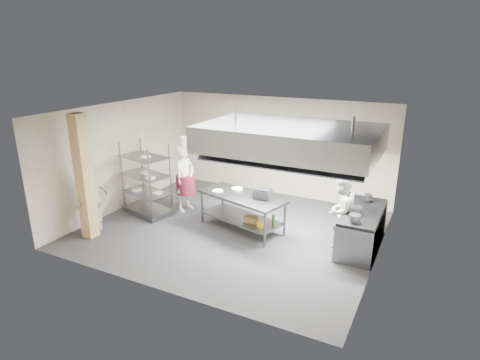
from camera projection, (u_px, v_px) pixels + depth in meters
The scene contains 23 objects.
floor at pixel (232, 229), 10.17m from camera, with size 7.00×7.00×0.00m, color #28282A.
ceiling at pixel (232, 110), 9.23m from camera, with size 7.00×7.00×0.00m, color silver.
wall_back at pixel (278, 147), 12.24m from camera, with size 7.00×7.00×0.00m, color tan.
wall_left at pixel (122, 156), 11.20m from camera, with size 6.00×6.00×0.00m, color tan.
wall_right at pixel (383, 195), 8.20m from camera, with size 6.00×6.00×0.00m, color tan.
column at pixel (84, 177), 9.34m from camera, with size 0.30×0.30×3.00m, color #DCB271.
exhaust_hood at pixel (290, 138), 9.20m from camera, with size 4.00×2.50×0.60m, color gray.
hood_strip_a at pixel (254, 148), 9.69m from camera, with size 1.60×0.12×0.04m, color white.
hood_strip_b at pixel (327, 156), 8.91m from camera, with size 1.60×0.12×0.04m, color white.
wall_shelf at pixel (335, 155), 11.33m from camera, with size 1.50×0.28×0.04m, color gray.
island at pixel (242, 212), 10.04m from camera, with size 2.25×0.94×0.91m, color slate, non-canonical shape.
island_worktop at pixel (242, 196), 9.91m from camera, with size 2.25×0.94×0.06m, color gray.
island_undershelf at pixel (242, 218), 10.09m from camera, with size 2.07×0.84×0.04m, color slate.
pass_rack at pixel (146, 179), 10.84m from camera, with size 1.33×0.78×2.00m, color gray, non-canonical shape.
cooking_range at pixel (362, 230), 9.14m from camera, with size 0.80×2.00×0.84m, color slate.
range_top at pixel (363, 212), 9.00m from camera, with size 0.78×1.96×0.06m, color black.
chef_head at pixel (185, 179), 11.09m from camera, with size 0.68×0.44×1.86m, color silver.
chef_line at pixel (341, 211), 9.09m from camera, with size 0.82×0.64×1.70m, color silver.
chef_plating at pixel (92, 199), 9.80m from camera, with size 0.99×0.41×1.69m, color silver.
griddle at pixel (263, 194), 9.70m from camera, with size 0.41×0.32×0.20m, color slate.
wicker_basket at pixel (251, 219), 9.78m from camera, with size 0.33×0.23×0.14m, color olive.
stockpot at pixel (356, 211), 8.76m from camera, with size 0.26×0.26×0.18m, color slate.
plate_stack at pixel (147, 191), 10.95m from camera, with size 0.28×0.28×0.05m, color white.
Camera 1 is at (4.37, -8.18, 4.36)m, focal length 30.00 mm.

